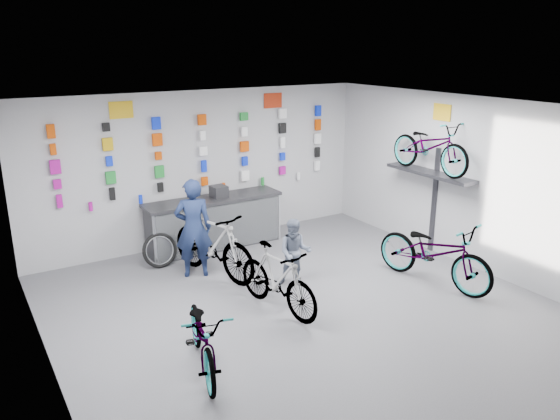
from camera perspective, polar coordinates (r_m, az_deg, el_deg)
floor at (r=8.04m, az=4.22°, el=-11.56°), size 8.00×8.00×0.00m
ceiling at (r=7.11m, az=4.75°, el=10.18°), size 8.00×8.00×0.00m
wall_back at (r=10.81m, az=-8.10°, el=4.37°), size 7.00×0.00×7.00m
wall_left at (r=6.19m, az=-22.99°, el=-6.65°), size 0.00×8.00×8.00m
wall_right at (r=9.84m, az=21.22°, el=2.11°), size 0.00×8.00×8.00m
counter at (r=10.67m, az=-6.87°, el=-1.40°), size 2.70×0.66×1.00m
merch_wall at (r=10.69m, az=-7.91°, el=6.05°), size 5.56×0.08×1.57m
wall_bracket at (r=10.46m, az=15.46°, el=3.30°), size 0.39×1.90×2.00m
sign_left at (r=10.09m, az=-16.27°, el=10.00°), size 0.42×0.02×0.30m
sign_right at (r=11.32m, az=-0.75°, el=11.37°), size 0.42×0.02×0.30m
sign_side at (r=10.37m, az=16.56°, el=9.76°), size 0.02×0.40×0.30m
bike_left at (r=6.85m, az=-8.07°, el=-12.91°), size 1.00×1.78×0.88m
bike_center at (r=8.11m, az=-0.26°, el=-7.21°), size 0.75×1.75×1.02m
bike_right at (r=9.34m, az=15.83°, el=-4.26°), size 1.14×2.21×1.11m
bike_service at (r=9.32m, az=-7.02°, el=-3.50°), size 1.11×2.04×1.18m
bike_wall at (r=10.29m, az=15.42°, el=6.43°), size 0.63×1.80×0.95m
clerk at (r=9.31m, az=-9.04°, el=-1.88°), size 0.73×0.61×1.71m
customer at (r=8.95m, az=1.57°, el=-4.44°), size 0.69×0.65×1.13m
spare_wheel at (r=9.98m, az=-12.46°, el=-4.13°), size 0.64×0.25×0.63m
register at (r=10.55m, az=-6.42°, el=1.94°), size 0.30×0.32×0.22m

